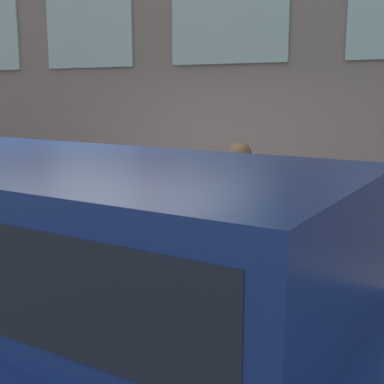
{
  "coord_description": "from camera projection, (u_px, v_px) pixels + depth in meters",
  "views": [
    {
      "loc": [
        -3.62,
        -3.3,
        2.14
      ],
      "look_at": [
        0.84,
        -0.57,
        1.14
      ],
      "focal_mm": 50.0,
      "sensor_mm": 36.0,
      "label": 1
    }
  ],
  "objects": [
    {
      "name": "person",
      "position": [
        239.0,
        201.0,
        5.39
      ],
      "size": [
        0.36,
        0.24,
        1.49
      ],
      "rotation": [
        0.0,
        0.0,
        -1.91
      ],
      "color": "navy",
      "rests_on": "sidewalk"
    },
    {
      "name": "fire_hydrant",
      "position": [
        145.0,
        250.0,
        5.4
      ],
      "size": [
        0.31,
        0.43,
        0.79
      ],
      "color": "gold",
      "rests_on": "sidewalk"
    },
    {
      "name": "sidewalk",
      "position": [
        172.0,
        270.0,
        6.22
      ],
      "size": [
        2.66,
        60.0,
        0.15
      ],
      "color": "gray",
      "rests_on": "ground_plane"
    },
    {
      "name": "ground_plane",
      "position": [
        96.0,
        317.0,
        5.13
      ],
      "size": [
        80.0,
        80.0,
        0.0
      ],
      "primitive_type": "plane",
      "color": "#38383A"
    },
    {
      "name": "parked_truck_navy_near",
      "position": [
        63.0,
        282.0,
        3.16
      ],
      "size": [
        1.84,
        5.29,
        1.76
      ],
      "color": "black",
      "rests_on": "ground_plane"
    }
  ]
}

